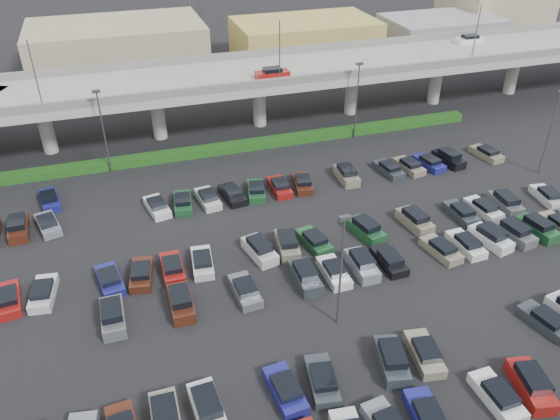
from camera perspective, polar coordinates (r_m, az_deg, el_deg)
name	(u,v)px	position (r m, az deg, el deg)	size (l,w,h in m)	color
ground	(303,264)	(51.02, 2.46, -5.65)	(280.00, 280.00, 0.00)	black
overpass	(221,81)	(75.02, -6.16, 13.24)	(150.00, 13.00, 15.80)	gray
hedge	(238,146)	(71.19, -4.45, 6.64)	(66.00, 1.60, 1.10)	#163D11
parked_cars	(318,283)	(48.05, 4.03, -7.59)	(63.03, 41.68, 1.67)	black
light_poles	(253,203)	(47.97, -2.82, 0.69)	(66.90, 48.38, 10.30)	#47464B
distant_buildings	(253,40)	(106.51, -2.81, 17.37)	(138.00, 24.00, 9.00)	gray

